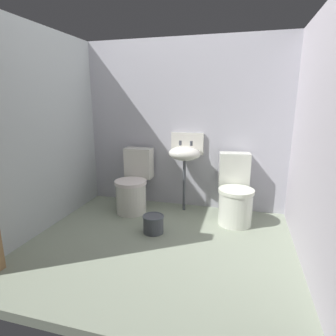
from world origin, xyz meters
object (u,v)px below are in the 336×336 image
object	(u,v)px
toilet_left	(134,186)
sink	(185,153)
toilet_right	(235,195)
bucket	(153,224)

from	to	relation	value
toilet_left	sink	xyz separation A→B (m)	(0.63, 0.19, 0.43)
toilet_left	toilet_right	bearing A→B (deg)	179.91
toilet_right	toilet_left	bearing A→B (deg)	-8.47
toilet_right	bucket	bearing A→B (deg)	24.65
bucket	toilet_right	bearing A→B (deg)	33.13
toilet_left	bucket	xyz separation A→B (m)	(0.44, -0.54, -0.22)
sink	bucket	bearing A→B (deg)	-104.41
toilet_left	toilet_right	distance (m)	1.27
toilet_left	toilet_right	world-z (taller)	same
toilet_left	sink	bearing A→B (deg)	-163.49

